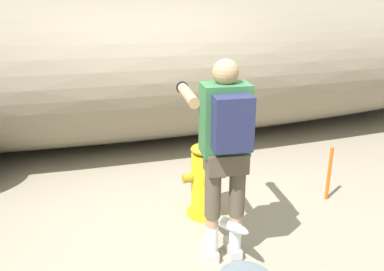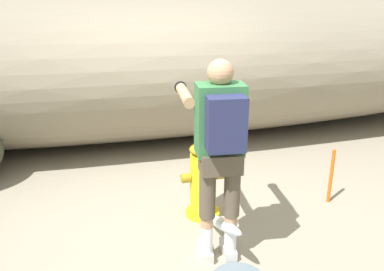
% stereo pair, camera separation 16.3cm
% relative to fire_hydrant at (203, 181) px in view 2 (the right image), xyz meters
% --- Properties ---
extents(ground_plane, '(56.00, 56.00, 0.04)m').
position_rel_fire_hydrant_xyz_m(ground_plane, '(-0.24, -0.31, -0.39)').
color(ground_plane, gray).
extents(dirt_embankment, '(17.97, 3.20, 2.27)m').
position_rel_fire_hydrant_xyz_m(dirt_embankment, '(-0.24, 2.71, 0.76)').
color(dirt_embankment, gray).
rests_on(dirt_embankment, ground_plane).
extents(fire_hydrant, '(0.44, 0.39, 0.81)m').
position_rel_fire_hydrant_xyz_m(fire_hydrant, '(0.00, 0.00, 0.00)').
color(fire_hydrant, gold).
rests_on(fire_hydrant, ground_plane).
extents(hydrant_water_jet, '(0.44, 1.10, 0.47)m').
position_rel_fire_hydrant_xyz_m(hydrant_water_jet, '(0.00, -0.69, -0.17)').
color(hydrant_water_jet, silver).
rests_on(hydrant_water_jet, ground_plane).
extents(utility_worker, '(0.59, 1.01, 1.67)m').
position_rel_fire_hydrant_xyz_m(utility_worker, '(-0.07, -0.67, 0.69)').
color(utility_worker, beige).
rests_on(utility_worker, ground_plane).
extents(survey_stake, '(0.04, 0.04, 0.60)m').
position_rel_fire_hydrant_xyz_m(survey_stake, '(1.38, -0.08, -0.07)').
color(survey_stake, '#E55914').
rests_on(survey_stake, ground_plane).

